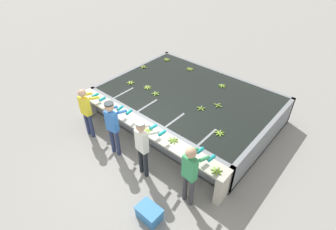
% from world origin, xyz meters
% --- Properties ---
extents(ground_plane, '(80.00, 80.00, 0.00)m').
position_xyz_m(ground_plane, '(0.00, 0.00, 0.00)').
color(ground_plane, gray).
rests_on(ground_plane, ground).
extents(wash_tank, '(5.25, 3.76, 0.90)m').
position_xyz_m(wash_tank, '(0.00, 2.31, 0.44)').
color(wash_tank, gray).
rests_on(wash_tank, ground).
extents(work_ledge, '(5.25, 0.45, 0.90)m').
position_xyz_m(work_ledge, '(0.00, 0.23, 0.66)').
color(work_ledge, '#B7B2A3').
rests_on(work_ledge, ground).
extents(worker_0, '(0.42, 0.72, 1.61)m').
position_xyz_m(worker_0, '(-1.65, -0.34, 0.96)').
color(worker_0, navy).
rests_on(worker_0, ground).
extents(worker_1, '(0.46, 0.74, 1.69)m').
position_xyz_m(worker_1, '(-0.49, -0.33, 1.03)').
color(worker_1, navy).
rests_on(worker_1, ground).
extents(worker_2, '(0.45, 0.74, 1.69)m').
position_xyz_m(worker_2, '(0.63, -0.34, 1.03)').
color(worker_2, '#1E2328').
rests_on(worker_2, ground).
extents(worker_3, '(0.45, 0.73, 1.70)m').
position_xyz_m(worker_3, '(1.98, -0.27, 1.02)').
color(worker_3, '#38383D').
rests_on(worker_3, ground).
extents(banana_bunch_floating_0, '(0.28, 0.28, 0.08)m').
position_xyz_m(banana_bunch_floating_0, '(-1.85, 1.52, 0.92)').
color(banana_bunch_floating_0, '#93BC3D').
rests_on(banana_bunch_floating_0, wash_tank).
extents(banana_bunch_floating_1, '(0.28, 0.27, 0.08)m').
position_xyz_m(banana_bunch_floating_1, '(0.76, 1.86, 0.92)').
color(banana_bunch_floating_1, '#75A333').
rests_on(banana_bunch_floating_1, wash_tank).
extents(banana_bunch_floating_2, '(0.28, 0.28, 0.08)m').
position_xyz_m(banana_bunch_floating_2, '(-2.34, 2.60, 0.92)').
color(banana_bunch_floating_2, '#93BC3D').
rests_on(banana_bunch_floating_2, wash_tank).
extents(banana_bunch_floating_3, '(0.27, 0.27, 0.08)m').
position_xyz_m(banana_bunch_floating_3, '(-0.77, 1.58, 0.92)').
color(banana_bunch_floating_3, '#7FAD33').
rests_on(banana_bunch_floating_3, wash_tank).
extents(banana_bunch_floating_4, '(0.28, 0.28, 0.08)m').
position_xyz_m(banana_bunch_floating_4, '(1.05, 2.31, 0.92)').
color(banana_bunch_floating_4, '#7FAD33').
rests_on(banana_bunch_floating_4, wash_tank).
extents(banana_bunch_floating_5, '(0.28, 0.28, 0.08)m').
position_xyz_m(banana_bunch_floating_5, '(0.54, 3.34, 0.91)').
color(banana_bunch_floating_5, '#75A333').
rests_on(banana_bunch_floating_5, wash_tank).
extents(banana_bunch_floating_6, '(0.28, 0.28, 0.08)m').
position_xyz_m(banana_bunch_floating_6, '(1.74, 1.28, 0.91)').
color(banana_bunch_floating_6, '#7FAD33').
rests_on(banana_bunch_floating_6, wash_tank).
extents(banana_bunch_floating_7, '(0.28, 0.28, 0.08)m').
position_xyz_m(banana_bunch_floating_7, '(-1.22, 1.67, 0.91)').
color(banana_bunch_floating_7, '#93BC3D').
rests_on(banana_bunch_floating_7, wash_tank).
extents(banana_bunch_floating_8, '(0.27, 0.28, 0.08)m').
position_xyz_m(banana_bunch_floating_8, '(-0.96, 3.59, 0.91)').
color(banana_bunch_floating_8, '#8CB738').
rests_on(banana_bunch_floating_8, wash_tank).
extents(banana_bunch_floating_9, '(0.28, 0.28, 0.08)m').
position_xyz_m(banana_bunch_floating_9, '(-2.10, 3.63, 0.91)').
color(banana_bunch_floating_9, '#7FAD33').
rests_on(banana_bunch_floating_9, wash_tank).
extents(banana_bunch_ledge_0, '(0.28, 0.28, 0.08)m').
position_xyz_m(banana_bunch_ledge_0, '(1.02, 0.30, 0.92)').
color(banana_bunch_ledge_0, '#75A333').
rests_on(banana_bunch_ledge_0, work_ledge).
extents(banana_bunch_ledge_1, '(0.28, 0.28, 0.08)m').
position_xyz_m(banana_bunch_ledge_1, '(0.29, 0.15, 0.92)').
color(banana_bunch_ledge_1, '#9EC642').
rests_on(banana_bunch_ledge_1, work_ledge).
extents(banana_bunch_ledge_2, '(0.28, 0.28, 0.08)m').
position_xyz_m(banana_bunch_ledge_2, '(2.35, 0.17, 0.92)').
color(banana_bunch_ledge_2, '#7FAD33').
rests_on(banana_bunch_ledge_2, work_ledge).
extents(knife_0, '(0.21, 0.31, 0.02)m').
position_xyz_m(knife_0, '(1.60, 0.16, 0.91)').
color(knife_0, silver).
rests_on(knife_0, work_ledge).
extents(crate, '(0.55, 0.39, 0.32)m').
position_xyz_m(crate, '(1.61, -1.19, 0.16)').
color(crate, '#3375B7').
rests_on(crate, ground).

